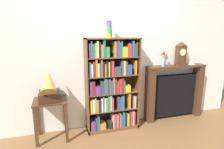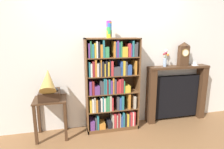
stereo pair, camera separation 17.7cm
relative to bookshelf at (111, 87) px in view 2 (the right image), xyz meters
name	(u,v)px [view 2 (the right image)]	position (x,y,z in m)	size (l,w,h in m)	color
ground_plane	(113,130)	(0.02, -0.08, -0.78)	(7.95, 6.40, 0.02)	brown
wall_back	(117,54)	(0.15, 0.21, 0.53)	(4.95, 0.08, 2.60)	silver
bookshelf	(111,87)	(0.00, 0.00, 0.00)	(0.90, 0.31, 1.59)	brown
cup_stack	(109,29)	(-0.03, 0.00, 0.95)	(0.08, 0.08, 0.27)	yellow
side_table_left	(51,109)	(-1.00, -0.05, -0.29)	(0.50, 0.42, 0.65)	#472D1C
gramophone	(49,87)	(-1.00, -0.11, 0.11)	(0.31, 0.50, 0.54)	#382316
fireplace_mantel	(176,94)	(1.30, 0.07, -0.24)	(1.18, 0.22, 1.06)	#472D1C
mantel_clock	(184,54)	(1.38, 0.05, 0.52)	(0.18, 0.12, 0.44)	#472D1C
flower_vase	(165,58)	(1.03, 0.07, 0.45)	(0.09, 0.11, 0.31)	#99B2D1
teacup_with_saucer	(195,64)	(1.64, 0.06, 0.33)	(0.14, 0.13, 0.06)	white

